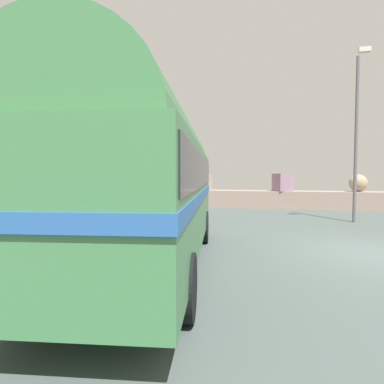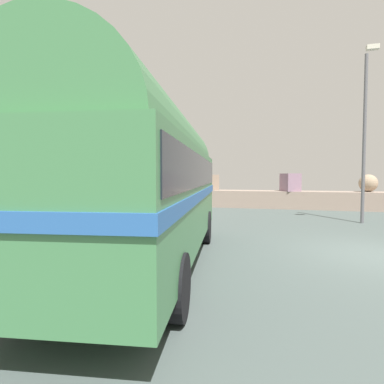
# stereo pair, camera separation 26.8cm
# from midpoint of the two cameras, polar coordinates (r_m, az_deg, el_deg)

# --- Properties ---
(ground) EXTENTS (32.00, 26.00, 0.02)m
(ground) POSITION_cam_midpoint_polar(r_m,az_deg,el_deg) (9.55, 31.91, -9.85)
(ground) COLOR #45504E
(breakwater) EXTENTS (31.36, 1.90, 2.31)m
(breakwater) POSITION_cam_midpoint_polar(r_m,az_deg,el_deg) (20.92, 22.12, -1.14)
(breakwater) COLOR gray
(breakwater) RESTS_ON ground
(vintage_coach) EXTENTS (3.68, 8.85, 3.70)m
(vintage_coach) POSITION_cam_midpoint_polar(r_m,az_deg,el_deg) (7.09, -6.97, 2.92)
(vintage_coach) COLOR black
(vintage_coach) RESTS_ON ground
(lamp_post) EXTENTS (0.44, 1.15, 7.16)m
(lamp_post) POSITION_cam_midpoint_polar(r_m,az_deg,el_deg) (15.41, 29.23, 9.81)
(lamp_post) COLOR #5B5B60
(lamp_post) RESTS_ON ground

